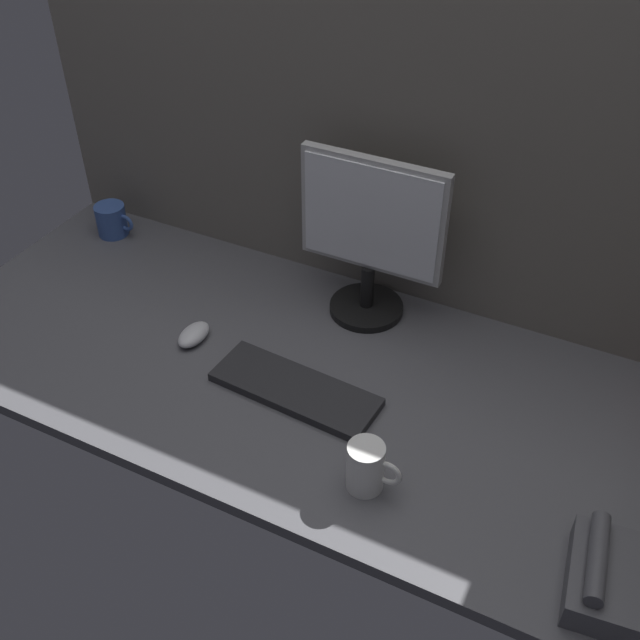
{
  "coord_description": "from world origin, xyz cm",
  "views": [
    {
      "loc": [
        58.38,
        -109.43,
        115.35
      ],
      "look_at": [
        1.63,
        0.0,
        14.0
      ],
      "focal_mm": 42.19,
      "sensor_mm": 36.0,
      "label": 1
    }
  ],
  "objects_px": {
    "monitor": "(371,234)",
    "mouse": "(194,335)",
    "desk_phone": "(618,581)",
    "mug_ceramic_white": "(367,467)",
    "mug_ceramic_blue": "(112,220)",
    "keyboard": "(295,389)"
  },
  "relations": [
    {
      "from": "monitor",
      "to": "mouse",
      "type": "distance_m",
      "value": 0.47
    },
    {
      "from": "mouse",
      "to": "desk_phone",
      "type": "height_order",
      "value": "desk_phone"
    },
    {
      "from": "mug_ceramic_white",
      "to": "mug_ceramic_blue",
      "type": "relative_size",
      "value": 0.93
    },
    {
      "from": "mouse",
      "to": "mug_ceramic_blue",
      "type": "distance_m",
      "value": 0.54
    },
    {
      "from": "mouse",
      "to": "mug_ceramic_blue",
      "type": "xyz_separation_m",
      "value": [
        -0.46,
        0.28,
        0.03
      ]
    },
    {
      "from": "mug_ceramic_white",
      "to": "desk_phone",
      "type": "distance_m",
      "value": 0.46
    },
    {
      "from": "mouse",
      "to": "desk_phone",
      "type": "bearing_deg",
      "value": -11.68
    },
    {
      "from": "mug_ceramic_blue",
      "to": "desk_phone",
      "type": "relative_size",
      "value": 0.56
    },
    {
      "from": "monitor",
      "to": "mug_ceramic_blue",
      "type": "relative_size",
      "value": 3.5
    },
    {
      "from": "monitor",
      "to": "mug_ceramic_blue",
      "type": "bearing_deg",
      "value": -179.48
    },
    {
      "from": "monitor",
      "to": "mug_ceramic_white",
      "type": "xyz_separation_m",
      "value": [
        0.22,
        -0.5,
        -0.16
      ]
    },
    {
      "from": "mug_ceramic_blue",
      "to": "desk_phone",
      "type": "xyz_separation_m",
      "value": [
        1.45,
        -0.51,
        -0.01
      ]
    },
    {
      "from": "mouse",
      "to": "keyboard",
      "type": "bearing_deg",
      "value": -8.15
    },
    {
      "from": "keyboard",
      "to": "mouse",
      "type": "bearing_deg",
      "value": 174.65
    },
    {
      "from": "desk_phone",
      "to": "monitor",
      "type": "bearing_deg",
      "value": 142.89
    },
    {
      "from": "monitor",
      "to": "desk_phone",
      "type": "distance_m",
      "value": 0.87
    },
    {
      "from": "monitor",
      "to": "mug_ceramic_white",
      "type": "distance_m",
      "value": 0.57
    },
    {
      "from": "mouse",
      "to": "mug_ceramic_white",
      "type": "xyz_separation_m",
      "value": [
        0.53,
        -0.21,
        0.04
      ]
    },
    {
      "from": "mug_ceramic_white",
      "to": "monitor",
      "type": "bearing_deg",
      "value": 113.46
    },
    {
      "from": "mug_ceramic_blue",
      "to": "desk_phone",
      "type": "height_order",
      "value": "mug_ceramic_blue"
    },
    {
      "from": "mouse",
      "to": "mug_ceramic_blue",
      "type": "height_order",
      "value": "mug_ceramic_blue"
    },
    {
      "from": "monitor",
      "to": "mug_ceramic_blue",
      "type": "xyz_separation_m",
      "value": [
        -0.77,
        -0.01,
        -0.17
      ]
    }
  ]
}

